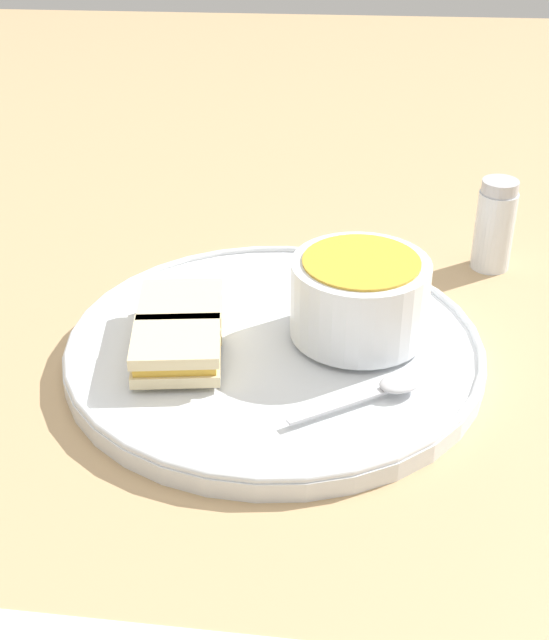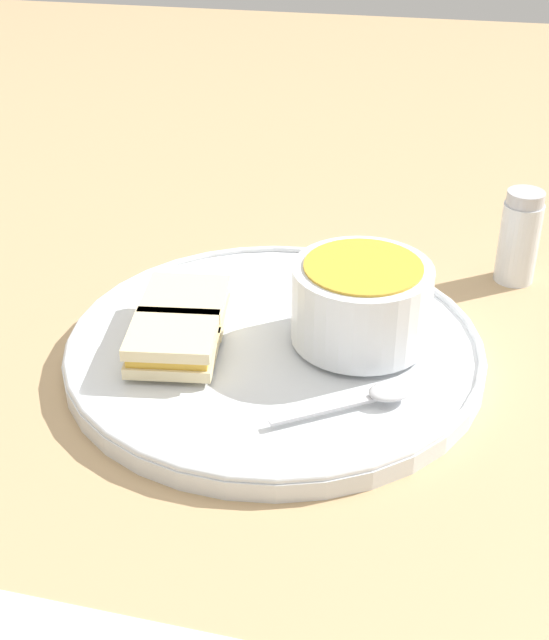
# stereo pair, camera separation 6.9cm
# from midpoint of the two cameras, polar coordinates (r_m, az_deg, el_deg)

# --- Properties ---
(ground_plane) EXTENTS (2.40, 2.40, 0.00)m
(ground_plane) POSITION_cam_midpoint_polar(r_m,az_deg,el_deg) (0.71, -2.78, -2.62)
(ground_plane) COLOR tan
(plate) EXTENTS (0.33, 0.33, 0.02)m
(plate) POSITION_cam_midpoint_polar(r_m,az_deg,el_deg) (0.71, -2.80, -1.94)
(plate) COLOR white
(plate) RESTS_ON ground_plane
(soup_bowl) EXTENTS (0.11, 0.11, 0.06)m
(soup_bowl) POSITION_cam_midpoint_polar(r_m,az_deg,el_deg) (0.69, 2.63, 1.41)
(soup_bowl) COLOR white
(soup_bowl) RESTS_ON plate
(spoon) EXTENTS (0.07, 0.10, 0.01)m
(spoon) POSITION_cam_midpoint_polar(r_m,az_deg,el_deg) (0.64, 4.45, -4.34)
(spoon) COLOR silver
(spoon) RESTS_ON plate
(sandwich_half_near) EXTENTS (0.07, 0.07, 0.03)m
(sandwich_half_near) POSITION_cam_midpoint_polar(r_m,az_deg,el_deg) (0.72, -8.75, 0.44)
(sandwich_half_near) COLOR beige
(sandwich_half_near) RESTS_ON plate
(sandwich_half_far) EXTENTS (0.07, 0.07, 0.03)m
(sandwich_half_far) POSITION_cam_midpoint_polar(r_m,az_deg,el_deg) (0.67, -9.24, -2.01)
(sandwich_half_far) COLOR beige
(sandwich_half_far) RESTS_ON plate
(salt_shaker) EXTENTS (0.04, 0.04, 0.09)m
(salt_shaker) POSITION_cam_midpoint_polar(r_m,az_deg,el_deg) (0.84, 11.65, 5.88)
(salt_shaker) COLOR silver
(salt_shaker) RESTS_ON ground_plane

